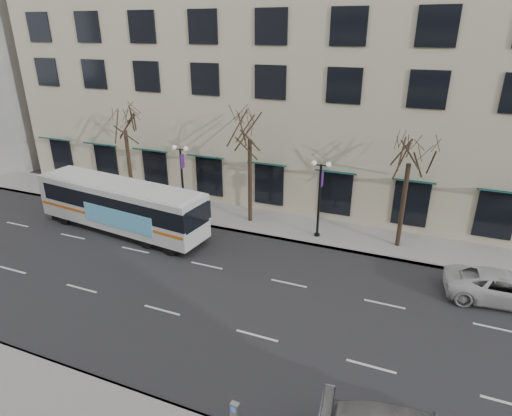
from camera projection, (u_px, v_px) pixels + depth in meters
The scene contains 11 objects.
ground at pixel (186, 286), 22.79m from camera, with size 160.00×160.00×0.00m, color black.
sidewalk_far at pixel (320, 232), 28.71m from camera, with size 80.00×4.00×0.15m, color gray.
building_hotel at pixel (283, 37), 36.78m from camera, with size 40.00×20.00×24.00m, color #C4B495.
tree_far_left at pixel (124, 117), 31.19m from camera, with size 3.60×3.60×8.34m.
tree_far_mid at pixel (250, 125), 27.64m from camera, with size 3.60×3.60×8.55m.
tree_far_right at pixel (411, 147), 24.35m from camera, with size 3.60×3.60×8.06m.
lamp_post_left at pixel (182, 177), 30.39m from camera, with size 1.22×0.45×5.21m.
lamp_post_right at pixel (319, 196), 26.92m from camera, with size 1.22×0.45×5.21m.
city_bus at pixel (122, 205), 28.34m from camera, with size 12.79×4.13×3.41m.
white_pickup at pixel (503, 287), 21.31m from camera, with size 2.53×5.50×1.53m, color beige.
pay_station at pixel (235, 412), 13.92m from camera, with size 0.31×0.22×1.36m.
Camera 1 is at (10.75, -16.58, 12.65)m, focal length 30.00 mm.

